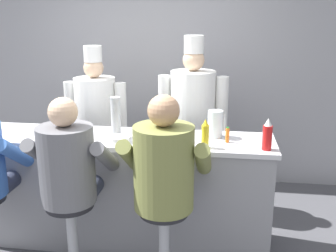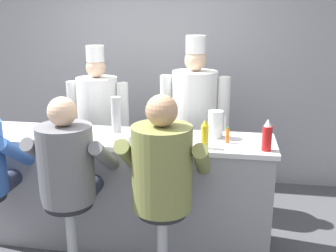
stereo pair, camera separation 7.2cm
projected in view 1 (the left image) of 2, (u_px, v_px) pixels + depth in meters
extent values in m
cube|color=#99999E|center=(153.00, 72.00, 4.82)|extent=(10.00, 0.06, 2.70)
cube|color=gray|center=(123.00, 192.00, 3.55)|extent=(2.58, 0.57, 0.97)
cube|color=silver|center=(121.00, 139.00, 3.42)|extent=(2.64, 0.59, 0.04)
cylinder|color=red|center=(267.00, 138.00, 3.05)|extent=(0.07, 0.07, 0.20)
cone|color=white|center=(268.00, 122.00, 3.02)|extent=(0.06, 0.06, 0.06)
cylinder|color=yellow|center=(205.00, 136.00, 3.10)|extent=(0.06, 0.06, 0.19)
cone|color=yellow|center=(206.00, 122.00, 3.07)|extent=(0.05, 0.05, 0.05)
cylinder|color=orange|center=(227.00, 135.00, 3.24)|extent=(0.03, 0.03, 0.12)
cylinder|color=#287F2D|center=(228.00, 128.00, 3.22)|extent=(0.02, 0.02, 0.01)
cylinder|color=silver|center=(215.00, 124.00, 3.37)|extent=(0.13, 0.13, 0.23)
cube|color=silver|center=(224.00, 123.00, 3.36)|extent=(0.02, 0.02, 0.14)
cylinder|color=white|center=(74.00, 137.00, 3.36)|extent=(0.27, 0.27, 0.02)
ellipsoid|color=#E0BC60|center=(74.00, 134.00, 3.35)|extent=(0.12, 0.09, 0.03)
cylinder|color=white|center=(120.00, 139.00, 3.25)|extent=(0.17, 0.17, 0.05)
cylinder|color=#4C7AB2|center=(162.00, 134.00, 3.34)|extent=(0.09, 0.09, 0.08)
torus|color=#4C7AB2|center=(170.00, 134.00, 3.33)|extent=(0.06, 0.02, 0.06)
cylinder|color=#B7BABF|center=(116.00, 118.00, 3.35)|extent=(0.08, 0.08, 0.34)
cylinder|color=silver|center=(115.00, 98.00, 3.30)|extent=(0.09, 0.09, 0.01)
cylinder|color=#33384C|center=(7.00, 183.00, 3.25)|extent=(0.15, 0.41, 0.15)
cylinder|color=#3866B7|center=(15.00, 153.00, 3.06)|extent=(0.11, 0.44, 0.35)
cylinder|color=#B2B5BA|center=(73.00, 240.00, 3.07)|extent=(0.08, 0.08, 0.63)
cylinder|color=#232328|center=(70.00, 204.00, 2.98)|extent=(0.36, 0.36, 0.05)
cylinder|color=#33384C|center=(67.00, 187.00, 3.18)|extent=(0.16, 0.41, 0.16)
cylinder|color=#33384C|center=(91.00, 188.00, 3.16)|extent=(0.16, 0.41, 0.16)
cylinder|color=slate|center=(67.00, 165.00, 2.90)|extent=(0.41, 0.41, 0.59)
cylinder|color=slate|center=(40.00, 154.00, 3.04)|extent=(0.11, 0.45, 0.36)
cylinder|color=slate|center=(105.00, 157.00, 2.97)|extent=(0.11, 0.45, 0.36)
sphere|color=#DBB28E|center=(63.00, 112.00, 2.79)|extent=(0.21, 0.21, 0.21)
cylinder|color=#B2B5BA|center=(164.00, 247.00, 2.97)|extent=(0.08, 0.08, 0.63)
cylinder|color=#232328|center=(164.00, 210.00, 2.89)|extent=(0.36, 0.36, 0.05)
cylinder|color=#33384C|center=(154.00, 191.00, 3.10)|extent=(0.16, 0.43, 0.16)
cylinder|color=#33384C|center=(182.00, 193.00, 3.07)|extent=(0.16, 0.43, 0.16)
cylinder|color=olive|center=(164.00, 168.00, 2.80)|extent=(0.43, 0.43, 0.62)
cylinder|color=olive|center=(130.00, 156.00, 2.94)|extent=(0.11, 0.47, 0.38)
cylinder|color=olive|center=(203.00, 160.00, 2.87)|extent=(0.11, 0.47, 0.38)
sphere|color=tan|center=(164.00, 111.00, 2.68)|extent=(0.22, 0.22, 0.22)
cube|color=#232328|center=(99.00, 167.00, 4.36)|extent=(0.33, 0.18, 0.80)
cube|color=white|center=(97.00, 155.00, 4.27)|extent=(0.30, 0.02, 0.48)
cylinder|color=white|center=(95.00, 106.00, 4.17)|extent=(0.43, 0.43, 0.60)
sphere|color=#DBB28E|center=(94.00, 68.00, 4.06)|extent=(0.21, 0.21, 0.21)
cylinder|color=white|center=(93.00, 54.00, 4.02)|extent=(0.19, 0.19, 0.17)
cylinder|color=white|center=(71.00, 105.00, 4.21)|extent=(0.12, 0.12, 0.51)
cylinder|color=white|center=(121.00, 107.00, 4.14)|extent=(0.12, 0.12, 0.51)
cube|color=#232328|center=(192.00, 169.00, 4.23)|extent=(0.35, 0.19, 0.85)
cube|color=white|center=(192.00, 156.00, 4.14)|extent=(0.32, 0.02, 0.51)
cylinder|color=white|center=(193.00, 102.00, 4.03)|extent=(0.46, 0.46, 0.64)
sphere|color=#DBB28E|center=(194.00, 60.00, 3.91)|extent=(0.22, 0.22, 0.22)
cylinder|color=white|center=(194.00, 44.00, 3.87)|extent=(0.20, 0.20, 0.18)
cylinder|color=white|center=(165.00, 101.00, 4.07)|extent=(0.13, 0.13, 0.54)
cylinder|color=white|center=(222.00, 103.00, 3.99)|extent=(0.13, 0.13, 0.54)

